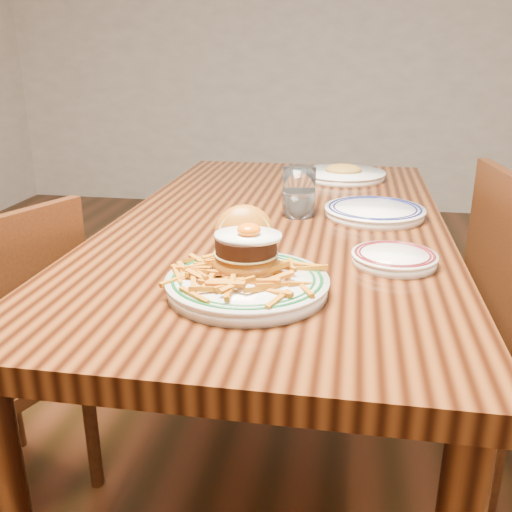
% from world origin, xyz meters
% --- Properties ---
extents(floor, '(6.00, 6.00, 0.00)m').
position_xyz_m(floor, '(0.00, 0.00, 0.00)').
color(floor, black).
rests_on(floor, ground).
extents(table, '(0.85, 1.60, 0.75)m').
position_xyz_m(table, '(0.00, 0.00, 0.66)').
color(table, black).
rests_on(table, floor).
extents(chair_left, '(0.51, 0.51, 0.84)m').
position_xyz_m(chair_left, '(-0.64, -0.33, 0.45)').
color(chair_left, '#3E1E0D').
rests_on(chair_left, floor).
extents(main_plate, '(0.30, 0.32, 0.14)m').
position_xyz_m(main_plate, '(0.00, -0.47, 0.79)').
color(main_plate, white).
rests_on(main_plate, table).
extents(side_plate, '(0.18, 0.19, 0.03)m').
position_xyz_m(side_plate, '(0.28, -0.29, 0.77)').
color(side_plate, white).
rests_on(side_plate, table).
extents(rear_plate, '(0.27, 0.27, 0.03)m').
position_xyz_m(rear_plate, '(0.25, 0.07, 0.77)').
color(rear_plate, white).
rests_on(rear_plate, table).
extents(water_glass, '(0.09, 0.09, 0.13)m').
position_xyz_m(water_glass, '(0.04, 0.05, 0.81)').
color(water_glass, white).
rests_on(water_glass, table).
extents(far_plate, '(0.29, 0.29, 0.05)m').
position_xyz_m(far_plate, '(0.15, 0.54, 0.77)').
color(far_plate, white).
rests_on(far_plate, table).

